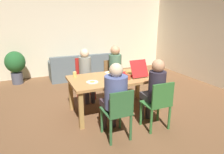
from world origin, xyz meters
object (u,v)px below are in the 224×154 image
Objects in this scene: chair_0 at (158,104)px; drinking_glass_3 at (75,74)px; chair_1 at (84,76)px; chair_2 at (118,113)px; drinking_glass_0 at (114,80)px; pizza_box_0 at (134,73)px; potted_plant at (15,64)px; person_2 at (115,94)px; chair_3 at (114,76)px; drinking_glass_1 at (111,79)px; person_1 at (86,71)px; plate_1 at (110,72)px; dining_table at (114,81)px; person_3 at (116,67)px; couch at (85,69)px; plate_0 at (92,82)px; drinking_glass_2 at (129,77)px; person_0 at (154,88)px.

drinking_glass_3 is at bearing 131.29° from chair_0.
chair_1 reaches higher than chair_2.
chair_1 reaches higher than drinking_glass_0.
pizza_box_0 is 3.62m from potted_plant.
chair_1 is 0.78× the size of person_2.
chair_3 is 1.36m from drinking_glass_1.
drinking_glass_0 reaches higher than chair_3.
pizza_box_0 is 0.67m from drinking_glass_1.
plate_1 is (0.39, -0.48, 0.05)m from person_1.
potted_plant is (-1.90, 2.75, -0.07)m from dining_table.
person_1 is at bearing -170.43° from chair_3.
chair_0 reaches higher than plate_1.
potted_plant is (-1.55, 1.78, 0.05)m from chair_1.
drinking_glass_3 is (-0.37, -0.64, 0.26)m from chair_1.
plate_1 is (-0.36, -0.46, 0.02)m from person_3.
couch is at bearing 94.92° from chair_0.
drinking_glass_3 is (-0.55, 0.58, 0.00)m from drinking_glass_1.
person_3 is at bearing 93.16° from pizza_box_0.
person_2 reaches higher than chair_0.
drinking_glass_3 is (-0.22, 0.47, 0.04)m from plate_0.
person_3 is 1.07m from drinking_glass_2.
potted_plant is at bearing 119.89° from drinking_glass_1.
drinking_glass_0 is at bearing -87.98° from drinking_glass_1.
person_0 is 0.57× the size of couch.
drinking_glass_3 is (-1.12, -0.61, 0.33)m from chair_3.
drinking_glass_1 is at bearing -81.73° from chair_1.
chair_1 is at bearing 177.53° from chair_3.
dining_table is 16.41× the size of drinking_glass_3.
plate_0 is 2.83m from couch.
person_2 is at bearing 90.00° from chair_2.
chair_2 reaches higher than plate_0.
pizza_box_0 is 5.12× the size of drinking_glass_2.
chair_1 reaches higher than couch.
drinking_glass_1 is at bearing 75.67° from chair_2.
dining_table is at bearing 15.58° from plate_0.
person_0 reaches higher than chair_0.
potted_plant is at bearing 113.47° from person_2.
couch is (-0.30, 1.79, -0.45)m from person_3.
potted_plant is at bearing 115.95° from drinking_glass_3.
person_3 is 1.20m from drinking_glass_1.
chair_3 is at bearing 66.46° from drinking_glass_0.
plate_1 is (-0.41, 0.33, -0.04)m from pizza_box_0.
drinking_glass_2 is 1.08m from drinking_glass_3.
chair_3 is 1.24m from drinking_glass_2.
chair_3 is 1.43m from plate_0.
chair_2 is 1.64× the size of pizza_box_0.
drinking_glass_3 is at bearing 134.62° from person_0.
drinking_glass_2 is (0.55, 0.70, 0.32)m from chair_2.
chair_3 is 0.88× the size of potted_plant.
plate_0 and plate_1 have the same top height.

